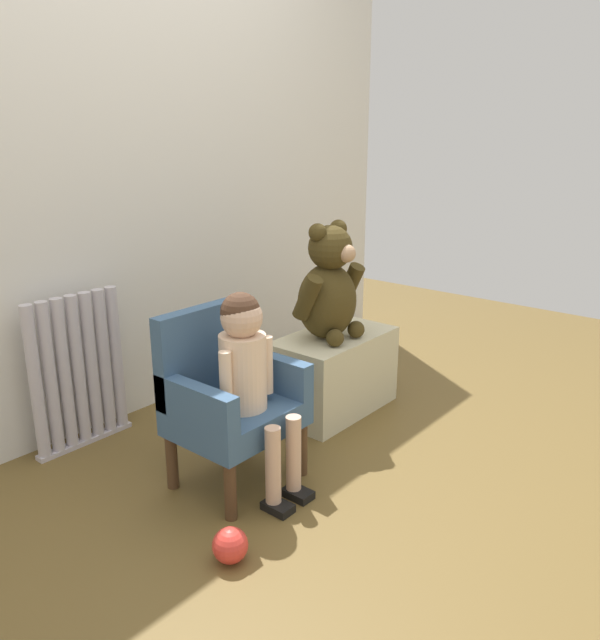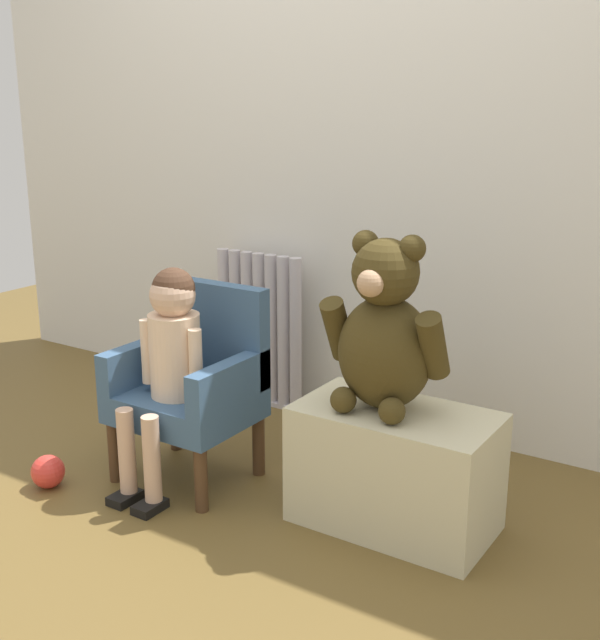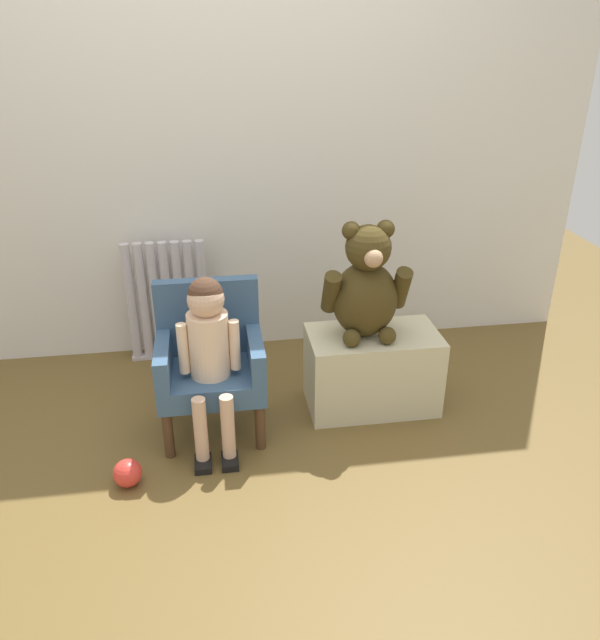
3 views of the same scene
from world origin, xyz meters
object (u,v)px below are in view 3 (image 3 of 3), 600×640
Objects in this scene: radiator at (168,302)px; large_teddy_bear at (366,287)px; child_armchair at (210,359)px; toy_ball at (128,473)px; low_bench at (372,370)px; child_figure at (208,340)px.

radiator is 1.13m from large_teddy_bear.
child_armchair reaches higher than toy_ball.
radiator reaches higher than toy_ball.
child_armchair is 0.75m from large_teddy_bear.
large_teddy_bear is (0.90, -0.61, 0.28)m from radiator.
radiator is 1.08m from toy_ball.
low_bench is at bearing -2.08° from large_teddy_bear.
radiator is 1.09× the size of low_bench.
child_figure is (0.21, -0.79, 0.17)m from radiator.
child_armchair reaches higher than radiator.
child_figure reaches higher than toy_ball.
large_teddy_bear is at bearing 13.77° from child_figure.
child_armchair is 0.76m from low_bench.
child_figure is at bearing -90.00° from child_armchair.
child_armchair is 0.18m from child_figure.
child_figure is 0.82m from low_bench.
radiator is 0.87× the size of child_figure.
child_figure is (-0.00, -0.11, 0.15)m from child_armchair.
child_armchair is 0.58m from toy_ball.
child_armchair is at bearing -175.40° from low_bench.
radiator is at bearing 145.77° from large_teddy_bear.
low_bench is at bearing 20.93° from toy_ball.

